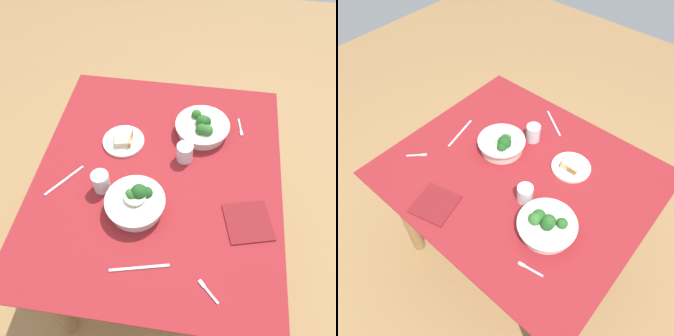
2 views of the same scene
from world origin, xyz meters
The scene contains 12 objects.
ground_plane centered at (0.00, 0.00, 0.00)m, with size 6.00×6.00×0.00m, color #9E7547.
dining_table centered at (0.00, 0.00, 0.63)m, with size 1.16×1.01×0.75m.
broccoli_bowl_far centered at (-0.16, 0.06, 0.79)m, with size 0.23×0.23×0.11m.
broccoli_bowl_near centered at (0.26, -0.16, 0.79)m, with size 0.24×0.24×0.10m.
bread_side_plate centered at (0.16, 0.18, 0.76)m, with size 0.18×0.18×0.04m.
water_glass_center centered at (0.11, -0.10, 0.79)m, with size 0.07×0.07×0.08m, color silver.
water_glass_side centered at (-0.09, 0.21, 0.80)m, with size 0.07×0.07×0.09m, color silver.
fork_by_far_bowl centered at (0.32, -0.33, 0.76)m, with size 0.10×0.03×0.00m.
fork_by_near_bowl centered at (-0.44, -0.24, 0.76)m, with size 0.08×0.08×0.00m.
table_knife_left centered at (-0.08, 0.37, 0.76)m, with size 0.19×0.01×0.00m, color #B7B7BC.
table_knife_right centered at (-0.39, 0.00, 0.76)m, with size 0.21×0.01×0.00m, color #B7B7BC.
napkin_folded_upper centered at (-0.16, -0.37, 0.76)m, with size 0.17×0.17×0.01m, color maroon.
Camera 1 is at (-0.82, -0.16, 1.93)m, focal length 37.62 mm.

